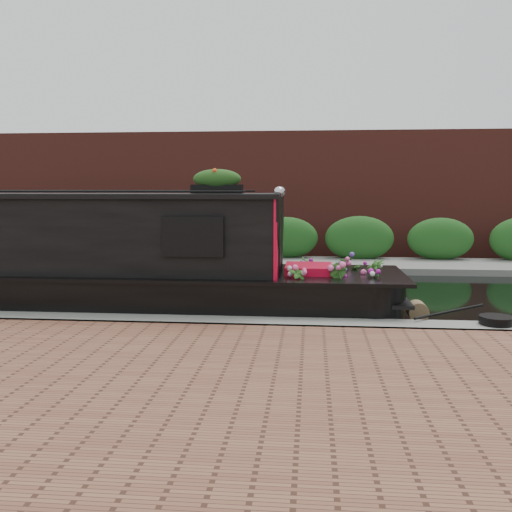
{
  "coord_description": "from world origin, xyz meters",
  "views": [
    {
      "loc": [
        2.87,
        -11.6,
        2.23
      ],
      "look_at": [
        1.8,
        -0.6,
        0.89
      ],
      "focal_mm": 40.0,
      "sensor_mm": 36.0,
      "label": 1
    }
  ],
  "objects": [
    {
      "name": "coiled_mooring_rope",
      "position": [
        5.56,
        -3.2,
        0.31
      ],
      "size": [
        0.49,
        0.49,
        0.12
      ],
      "primitive_type": "cylinder",
      "color": "black",
      "rests_on": "near_bank_coping"
    },
    {
      "name": "narrowboat",
      "position": [
        -1.69,
        -2.03,
        0.82
      ],
      "size": [
        11.7,
        2.1,
        2.75
      ],
      "rotation": [
        0.0,
        0.0,
        0.0
      ],
      "color": "black",
      "rests_on": "ground"
    },
    {
      "name": "ground",
      "position": [
        0.0,
        0.0,
        0.0
      ],
      "size": [
        80.0,
        80.0,
        0.0
      ],
      "primitive_type": "plane",
      "color": "black",
      "rests_on": "ground"
    },
    {
      "name": "far_bank_path",
      "position": [
        0.0,
        4.2,
        0.0
      ],
      "size": [
        40.0,
        2.4,
        0.34
      ],
      "primitive_type": "cube",
      "color": "slate",
      "rests_on": "ground"
    },
    {
      "name": "far_hedge",
      "position": [
        0.0,
        5.1,
        0.0
      ],
      "size": [
        40.0,
        1.1,
        2.8
      ],
      "primitive_type": "cube",
      "color": "#1F521B",
      "rests_on": "ground"
    },
    {
      "name": "far_brick_wall",
      "position": [
        0.0,
        7.2,
        0.0
      ],
      "size": [
        40.0,
        1.0,
        8.0
      ],
      "primitive_type": "cube",
      "color": "maroon",
      "rests_on": "ground"
    },
    {
      "name": "near_bank_coping",
      "position": [
        0.0,
        -3.3,
        0.0
      ],
      "size": [
        40.0,
        0.6,
        0.5
      ],
      "primitive_type": "cube",
      "color": "gray",
      "rests_on": "ground"
    },
    {
      "name": "rope_fender",
      "position": [
        4.66,
        -2.03,
        0.17
      ],
      "size": [
        0.33,
        0.33,
        0.33
      ],
      "primitive_type": "cylinder",
      "rotation": [
        1.57,
        0.0,
        0.0
      ],
      "color": "olive",
      "rests_on": "ground"
    }
  ]
}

